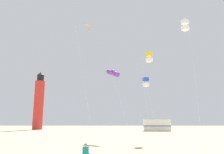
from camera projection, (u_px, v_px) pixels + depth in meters
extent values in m
cube|color=#147F84|center=(86.00, 151.00, 13.51)|extent=(0.39, 0.32, 0.52)
sphere|color=#9E704C|center=(86.00, 145.00, 13.59)|extent=(0.20, 0.20, 0.20)
cylinder|color=#2D2D38|center=(86.00, 154.00, 13.66)|extent=(0.24, 0.38, 0.13)
cylinder|color=silver|center=(152.00, 111.00, 25.80)|extent=(1.49, 1.07, 7.37)
cube|color=blue|center=(146.00, 79.00, 27.33)|extent=(0.82, 0.82, 0.44)
cube|color=white|center=(146.00, 85.00, 27.19)|extent=(0.82, 0.82, 0.44)
cylinder|color=silver|center=(121.00, 105.00, 28.58)|extent=(2.94, 2.23, 9.27)
cylinder|color=purple|center=(113.00, 73.00, 30.94)|extent=(2.06, 2.41, 1.48)
sphere|color=purple|center=(113.00, 72.00, 30.97)|extent=(0.76, 0.76, 0.76)
cylinder|color=silver|center=(195.00, 82.00, 20.85)|extent=(0.83, 0.93, 12.41)
cube|color=white|center=(185.00, 22.00, 22.56)|extent=(0.82, 0.82, 0.44)
cube|color=white|center=(185.00, 28.00, 22.42)|extent=(0.82, 0.82, 0.44)
cylinder|color=silver|center=(146.00, 99.00, 24.21)|extent=(0.57, 1.22, 9.96)
cube|color=yellow|center=(149.00, 54.00, 25.54)|extent=(0.82, 0.82, 0.44)
cube|color=white|center=(149.00, 60.00, 25.40)|extent=(0.82, 0.82, 0.44)
cylinder|color=silver|center=(84.00, 79.00, 23.28)|extent=(2.62, 0.45, 13.92)
cube|color=orange|center=(88.00, 25.00, 25.94)|extent=(1.22, 1.22, 0.40)
cylinder|color=orange|center=(88.00, 30.00, 25.82)|extent=(0.04, 0.04, 1.10)
cylinder|color=red|center=(39.00, 105.00, 62.26)|extent=(2.80, 2.80, 14.00)
cylinder|color=black|center=(41.00, 78.00, 63.84)|extent=(2.00, 2.00, 1.80)
cone|color=black|center=(41.00, 74.00, 64.11)|extent=(2.20, 2.20, 1.00)
cube|color=white|center=(157.00, 125.00, 52.38)|extent=(6.49, 2.56, 2.80)
cube|color=#4C608C|center=(157.00, 126.00, 52.36)|extent=(6.53, 2.60, 0.24)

